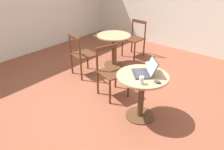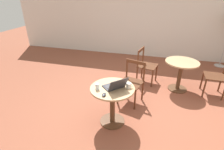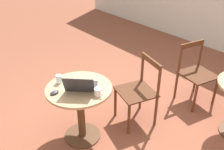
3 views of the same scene
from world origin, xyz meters
name	(u,v)px [view 1 (image 1 of 3)]	position (x,y,z in m)	size (l,w,h in m)	color
ground_plane	(114,104)	(0.00, 0.00, 0.00)	(16.00, 16.00, 0.00)	brown
wall_back	(4,2)	(0.00, 3.23, 1.35)	(9.40, 0.06, 2.70)	silver
cafe_table_near	(142,87)	(0.01, -0.52, 0.53)	(0.75, 0.75, 0.73)	#51331E
cafe_table_mid	(114,43)	(1.24, 1.02, 0.53)	(0.75, 0.75, 0.73)	#51331E
chair_near_back	(111,72)	(0.22, 0.24, 0.46)	(0.55, 0.55, 0.89)	#562D19
chair_mid_right	(135,39)	(2.01, 0.98, 0.46)	(0.47, 0.47, 0.89)	#562D19
chair_mid_left	(82,55)	(0.43, 1.20, 0.46)	(0.53, 0.53, 0.89)	#562D19
laptop	(144,71)	(0.05, -0.52, 0.77)	(0.45, 0.45, 0.22)	#2D2D33
mouse	(157,82)	(-0.06, -0.79, 0.74)	(0.06, 0.10, 0.03)	#2D2D33
mug	(148,65)	(0.27, -0.45, 0.77)	(0.12, 0.08, 0.08)	silver
drinking_glass	(141,80)	(-0.22, -0.64, 0.78)	(0.06, 0.06, 0.10)	silver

